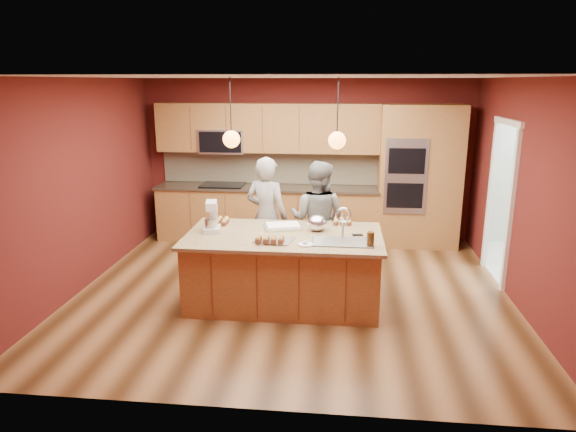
# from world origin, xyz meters

# --- Properties ---
(floor) EXTENTS (5.50, 5.50, 0.00)m
(floor) POSITION_xyz_m (0.00, 0.00, 0.00)
(floor) COLOR #412612
(floor) RESTS_ON ground
(ceiling) EXTENTS (5.50, 5.50, 0.00)m
(ceiling) POSITION_xyz_m (0.00, 0.00, 2.70)
(ceiling) COLOR silver
(ceiling) RESTS_ON ground
(wall_back) EXTENTS (5.50, 0.00, 5.50)m
(wall_back) POSITION_xyz_m (0.00, 2.50, 1.35)
(wall_back) COLOR #501513
(wall_back) RESTS_ON ground
(wall_front) EXTENTS (5.50, 0.00, 5.50)m
(wall_front) POSITION_xyz_m (0.00, -2.50, 1.35)
(wall_front) COLOR #501513
(wall_front) RESTS_ON ground
(wall_left) EXTENTS (0.00, 5.00, 5.00)m
(wall_left) POSITION_xyz_m (-2.75, 0.00, 1.35)
(wall_left) COLOR #501513
(wall_left) RESTS_ON ground
(wall_right) EXTENTS (0.00, 5.00, 5.00)m
(wall_right) POSITION_xyz_m (2.75, 0.00, 1.35)
(wall_right) COLOR #501513
(wall_right) RESTS_ON ground
(cabinet_run) EXTENTS (3.74, 0.64, 2.30)m
(cabinet_run) POSITION_xyz_m (-0.68, 2.25, 0.98)
(cabinet_run) COLOR brown
(cabinet_run) RESTS_ON floor
(oven_column) EXTENTS (1.30, 0.62, 2.30)m
(oven_column) POSITION_xyz_m (1.85, 2.19, 1.15)
(oven_column) COLOR brown
(oven_column) RESTS_ON floor
(doorway_trim) EXTENTS (0.08, 1.11, 2.20)m
(doorway_trim) POSITION_xyz_m (2.73, 0.80, 1.05)
(doorway_trim) COLOR white
(doorway_trim) RESTS_ON wall_right
(pendant_left) EXTENTS (0.20, 0.20, 0.80)m
(pendant_left) POSITION_xyz_m (-0.69, -0.31, 2.00)
(pendant_left) COLOR black
(pendant_left) RESTS_ON ceiling
(pendant_right) EXTENTS (0.20, 0.20, 0.80)m
(pendant_right) POSITION_xyz_m (0.53, -0.31, 2.00)
(pendant_right) COLOR black
(pendant_right) RESTS_ON ceiling
(island) EXTENTS (2.35, 1.32, 1.25)m
(island) POSITION_xyz_m (-0.06, -0.31, 0.44)
(island) COLOR brown
(island) RESTS_ON floor
(person_left) EXTENTS (0.70, 0.57, 1.67)m
(person_left) POSITION_xyz_m (-0.42, 0.60, 0.84)
(person_left) COLOR black
(person_left) RESTS_ON floor
(person_right) EXTENTS (0.93, 0.81, 1.62)m
(person_right) POSITION_xyz_m (0.28, 0.60, 0.81)
(person_right) COLOR slate
(person_right) RESTS_ON floor
(stand_mixer) EXTENTS (0.25, 0.30, 0.37)m
(stand_mixer) POSITION_xyz_m (-0.97, -0.26, 1.03)
(stand_mixer) COLOR silver
(stand_mixer) RESTS_ON island
(sheet_cake) EXTENTS (0.54, 0.45, 0.05)m
(sheet_cake) POSITION_xyz_m (-0.12, -0.03, 0.89)
(sheet_cake) COLOR white
(sheet_cake) RESTS_ON island
(cooling_rack) EXTENTS (0.47, 0.38, 0.02)m
(cooling_rack) POSITION_xyz_m (-0.16, -0.57, 0.88)
(cooling_rack) COLOR #AEAFB6
(cooling_rack) RESTS_ON island
(mixing_bowl) EXTENTS (0.24, 0.24, 0.20)m
(mixing_bowl) POSITION_xyz_m (0.31, -0.10, 0.96)
(mixing_bowl) COLOR silver
(mixing_bowl) RESTS_ON island
(plate) EXTENTS (0.17, 0.17, 0.01)m
(plate) POSITION_xyz_m (0.21, -0.70, 0.87)
(plate) COLOR silver
(plate) RESTS_ON island
(tumbler) EXTENTS (0.08, 0.08, 0.16)m
(tumbler) POSITION_xyz_m (0.94, -0.66, 0.95)
(tumbler) COLOR #371F0C
(tumbler) RESTS_ON island
(phone) EXTENTS (0.13, 0.09, 0.01)m
(phone) POSITION_xyz_m (0.81, -0.25, 0.87)
(phone) COLOR black
(phone) RESTS_ON island
(cupcakes_left) EXTENTS (0.26, 0.26, 0.08)m
(cupcakes_left) POSITION_xyz_m (-0.97, 0.07, 0.91)
(cupcakes_left) COLOR #B78B3B
(cupcakes_left) RESTS_ON island
(cupcakes_rack) EXTENTS (0.35, 0.17, 0.08)m
(cupcakes_rack) POSITION_xyz_m (-0.19, -0.69, 0.92)
(cupcakes_rack) COLOR #B78B3B
(cupcakes_rack) RESTS_ON island
(cupcakes_right) EXTENTS (0.24, 0.24, 0.07)m
(cupcakes_right) POSITION_xyz_m (0.62, 0.24, 0.90)
(cupcakes_right) COLOR #B78B3B
(cupcakes_right) RESTS_ON island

